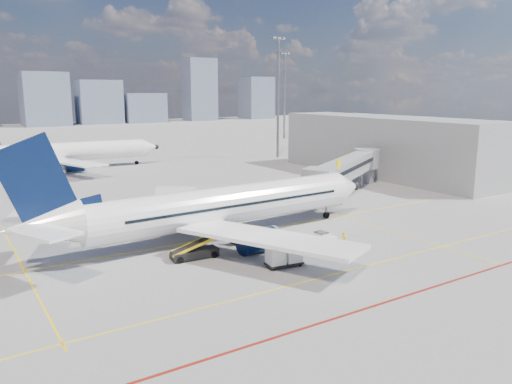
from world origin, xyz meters
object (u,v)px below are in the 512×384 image
at_px(main_aircraft, 215,208).
at_px(cargo_dolly, 284,256).
at_px(belt_loader, 196,251).
at_px(ramp_worker, 344,240).
at_px(second_aircraft, 63,152).
at_px(baggage_tug, 323,240).

relative_size(main_aircraft, cargo_dolly, 11.84).
bearing_deg(belt_loader, cargo_dolly, -43.46).
bearing_deg(ramp_worker, second_aircraft, 8.57).
bearing_deg(baggage_tug, cargo_dolly, -166.68).
xyz_separation_m(cargo_dolly, belt_loader, (-5.23, 5.85, -0.31)).
bearing_deg(main_aircraft, belt_loader, -137.31).
height_order(cargo_dolly, ramp_worker, cargo_dolly).
distance_m(baggage_tug, cargo_dolly, 6.43).
bearing_deg(second_aircraft, baggage_tug, -76.55).
xyz_separation_m(second_aircraft, baggage_tug, (9.89, -62.14, -2.48)).
relative_size(main_aircraft, baggage_tug, 16.42).
relative_size(main_aircraft, belt_loader, 6.49).
height_order(cargo_dolly, belt_loader, belt_loader).
xyz_separation_m(main_aircraft, belt_loader, (-4.01, -3.97, -2.60)).
bearing_deg(cargo_dolly, main_aircraft, 104.78).
xyz_separation_m(main_aircraft, baggage_tug, (7.28, -7.68, -2.48)).
height_order(main_aircraft, baggage_tug, main_aircraft).
bearing_deg(cargo_dolly, ramp_worker, 15.87).
distance_m(main_aircraft, ramp_worker, 12.67).
relative_size(baggage_tug, cargo_dolly, 0.72).
xyz_separation_m(baggage_tug, ramp_worker, (1.57, -1.06, 0.02)).
distance_m(second_aircraft, belt_loader, 58.51).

